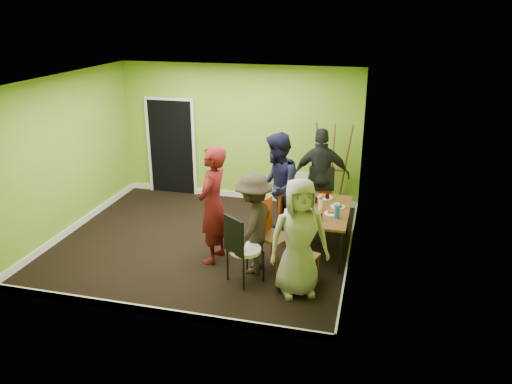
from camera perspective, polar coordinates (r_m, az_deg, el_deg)
ground at (r=8.79m, az=-5.91°, el=-5.70°), size 5.00×5.00×0.00m
room_walls at (r=8.45m, az=-6.21°, el=0.47°), size 5.04×4.54×2.82m
dining_table at (r=8.23m, az=7.47°, el=-2.32°), size 0.90×1.50×0.75m
chair_left_far at (r=8.50m, az=3.58°, el=-2.59°), size 0.40×0.39×0.95m
chair_left_near at (r=7.79m, az=1.57°, el=-4.30°), size 0.58×0.58×1.06m
chair_back_end at (r=9.22m, az=7.50°, el=0.80°), size 0.55×0.62×1.11m
chair_front_end at (r=7.30m, az=5.25°, el=-6.96°), size 0.47×0.47×0.90m
chair_bentwood at (r=7.27m, az=-1.70°, el=-6.21°), size 0.58×0.59×1.08m
easel at (r=9.86m, az=8.76°, el=2.72°), size 0.72×0.68×1.81m
plate_near_left at (r=8.63m, az=5.82°, el=-0.70°), size 0.26×0.26×0.01m
plate_near_right at (r=7.89m, az=5.78°, el=-2.79°), size 0.24×0.24×0.01m
plate_far_back at (r=8.71m, az=7.89°, el=-0.61°), size 0.26×0.26×0.01m
plate_far_front at (r=7.77m, az=6.48°, el=-3.20°), size 0.22×0.22×0.01m
plate_wall_back at (r=8.34m, az=9.32°, el=-1.67°), size 0.24×0.24×0.01m
plate_wall_front at (r=8.06m, az=8.65°, el=-2.42°), size 0.24×0.24×0.01m
thermos at (r=8.13m, az=7.38°, el=-1.44°), size 0.06×0.06×0.20m
blue_bottle at (r=7.88m, az=9.25°, el=-2.23°), size 0.08×0.08×0.21m
orange_bottle at (r=8.35m, az=7.14°, el=-1.24°), size 0.04×0.04×0.08m
glass_mid at (r=8.45m, az=6.83°, el=-0.91°), size 0.07×0.07×0.10m
glass_back at (r=8.63m, az=8.14°, el=-0.53°), size 0.07×0.07×0.09m
glass_front at (r=7.78m, az=7.34°, el=-2.84°), size 0.07×0.07×0.10m
cup_a at (r=7.99m, az=5.96°, el=-2.21°), size 0.11×0.11×0.09m
cup_b at (r=8.25m, az=9.23°, el=-1.58°), size 0.10×0.10×0.09m
person_standing at (r=7.80m, az=-4.95°, el=-1.51°), size 0.51×0.73×1.90m
person_left_far at (r=8.50m, az=2.38°, el=0.45°), size 0.86×1.03×1.91m
person_left_near at (r=7.52m, az=-0.26°, el=-3.66°), size 0.72×1.09×1.57m
person_back_end at (r=9.31m, az=7.44°, el=1.79°), size 1.13×0.64×1.81m
person_front_end at (r=6.94m, az=4.94°, el=-5.22°), size 0.99×0.84×1.72m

